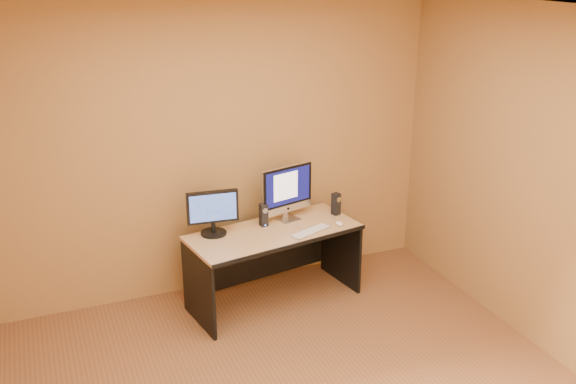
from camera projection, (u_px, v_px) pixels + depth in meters
name	position (u px, v px, depth m)	size (l,w,h in m)	color
walls	(311.00, 238.00, 3.87)	(4.00, 4.00, 2.60)	olive
ceiling	(315.00, 16.00, 3.42)	(4.00, 4.00, 0.00)	white
desk	(274.00, 266.00, 5.61)	(1.47, 0.64, 0.68)	tan
imac	(289.00, 193.00, 5.64)	(0.52, 0.19, 0.51)	silver
second_monitor	(213.00, 213.00, 5.36)	(0.44, 0.22, 0.39)	black
speaker_left	(264.00, 215.00, 5.56)	(0.06, 0.07, 0.20)	black
speaker_right	(336.00, 204.00, 5.81)	(0.06, 0.07, 0.20)	black
keyboard	(311.00, 231.00, 5.46)	(0.40, 0.11, 0.02)	silver
mouse	(339.00, 223.00, 5.60)	(0.05, 0.09, 0.03)	white
cable_a	(289.00, 215.00, 5.83)	(0.01, 0.01, 0.20)	black
cable_b	(289.00, 215.00, 5.83)	(0.01, 0.01, 0.17)	black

